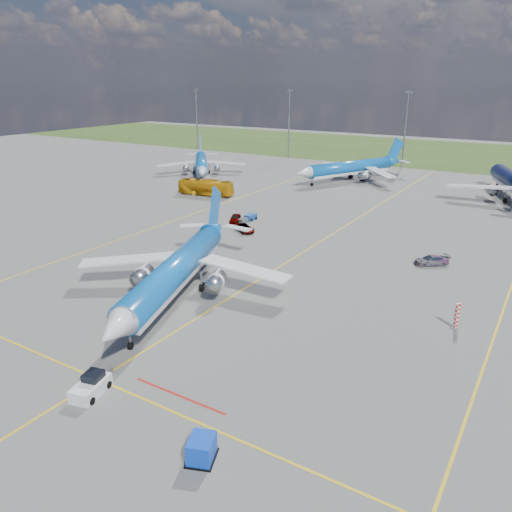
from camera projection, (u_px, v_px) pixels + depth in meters
The scene contains 15 objects.
ground at pixel (223, 302), 62.12m from camera, with size 400.00×400.00×0.00m, color #595956.
grass_strip at pixel (460, 154), 182.24m from camera, with size 400.00×80.00×0.01m, color #2D4719.
taxiway_lines at pixel (319, 243), 84.22m from camera, with size 60.25×160.00×0.02m.
floodlight_masts at pixel (476, 130), 141.03m from camera, with size 202.20×0.50×22.70m.
warning_post at pixel (457, 316), 55.14m from camera, with size 0.50×0.50×3.00m, color red.
bg_jet_nw at pixel (202, 175), 143.11m from camera, with size 27.40×35.96×9.42m, color #0C5DB5, non-canonical shape.
bg_jet_nnw at pixel (349, 181), 135.28m from camera, with size 29.78×39.09×10.24m, color #0C5DB5, non-canonical shape.
main_airliner at pixel (177, 297), 63.50m from camera, with size 30.49×40.02×10.48m, color #0C5DB5, non-canonical shape.
pushback_tug at pixel (91, 386), 43.87m from camera, with size 2.90×5.49×1.82m.
uld_container at pixel (202, 449), 36.22m from camera, with size 1.78×2.22×1.78m, color #0E3DC4.
apron_bus at pixel (206, 187), 118.20m from camera, with size 3.13×13.38×3.73m, color #CF8F0C.
service_car_a at pixel (235, 218), 96.37m from camera, with size 1.78×4.43×1.51m, color #999999.
service_car_b at pixel (245, 228), 90.25m from camera, with size 2.29×4.96×1.38m, color #999999.
service_car_c at pixel (432, 260), 74.22m from camera, with size 2.06×5.07×1.47m, color #999999.
baggage_tug_c at pixel (248, 218), 97.12m from camera, with size 1.48×5.01×1.12m.
Camera 1 is at (33.22, -45.97, 26.29)m, focal length 35.00 mm.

